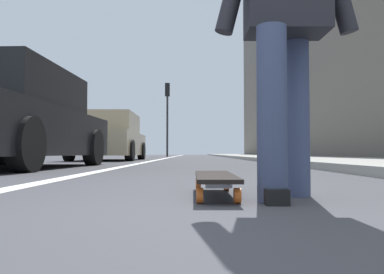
# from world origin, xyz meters

# --- Properties ---
(ground_plane) EXTENTS (80.00, 80.00, 0.00)m
(ground_plane) POSITION_xyz_m (10.00, 0.00, 0.00)
(ground_plane) COLOR #38383D
(lane_stripe_white) EXTENTS (52.00, 0.16, 0.01)m
(lane_stripe_white) POSITION_xyz_m (20.00, 1.22, 0.00)
(lane_stripe_white) COLOR silver
(lane_stripe_white) RESTS_ON ground
(sidewalk_curb) EXTENTS (52.00, 3.20, 0.10)m
(sidewalk_curb) POSITION_xyz_m (18.00, -3.22, 0.05)
(sidewalk_curb) COLOR #9E9B93
(sidewalk_curb) RESTS_ON ground
(building_facade) EXTENTS (40.00, 1.20, 13.87)m
(building_facade) POSITION_xyz_m (22.00, -6.16, 6.93)
(building_facade) COLOR #6D6459
(building_facade) RESTS_ON ground
(skateboard) EXTENTS (0.84, 0.20, 0.11)m
(skateboard) POSITION_xyz_m (1.23, -0.06, 0.09)
(skateboard) COLOR orange
(skateboard) RESTS_ON ground
(skater_person) EXTENTS (0.46, 0.72, 1.64)m
(skater_person) POSITION_xyz_m (1.08, -0.40, 0.94)
(skater_person) COLOR #384260
(skater_person) RESTS_ON ground
(parked_car_near) EXTENTS (4.35, 2.13, 1.49)m
(parked_car_near) POSITION_xyz_m (5.02, 2.84, 0.72)
(parked_car_near) COLOR black
(parked_car_near) RESTS_ON ground
(parked_car_mid) EXTENTS (4.29, 1.95, 1.46)m
(parked_car_mid) POSITION_xyz_m (11.40, 2.69, 0.69)
(parked_car_mid) COLOR tan
(parked_car_mid) RESTS_ON ground
(traffic_light) EXTENTS (0.33, 0.28, 4.48)m
(traffic_light) POSITION_xyz_m (22.79, 1.62, 3.08)
(traffic_light) COLOR #2D2D2D
(traffic_light) RESTS_ON ground
(pedestrian_distant) EXTENTS (0.48, 0.75, 1.71)m
(pedestrian_distant) POSITION_xyz_m (12.97, -2.63, 0.98)
(pedestrian_distant) COLOR brown
(pedestrian_distant) RESTS_ON ground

